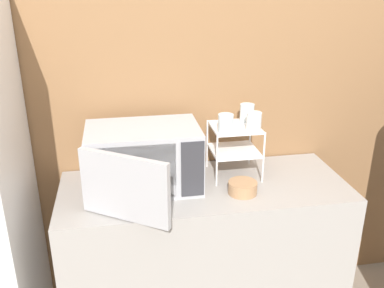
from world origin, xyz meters
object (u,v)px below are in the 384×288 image
(dish_rack, at_px, (235,140))
(glass_front_left, at_px, (226,123))
(glass_back_right, at_px, (247,113))
(glass_front_right, at_px, (254,121))
(microwave, at_px, (143,159))
(bowl, at_px, (243,188))

(dish_rack, distance_m, glass_front_left, 0.17)
(glass_back_right, bearing_deg, dish_rack, -139.39)
(dish_rack, bearing_deg, glass_front_right, -43.92)
(microwave, distance_m, glass_front_right, 0.61)
(dish_rack, relative_size, glass_back_right, 2.97)
(microwave, xyz_separation_m, dish_rack, (0.51, 0.08, 0.04))
(glass_back_right, relative_size, bowl, 0.65)
(glass_back_right, relative_size, glass_front_right, 1.00)
(dish_rack, height_order, bowl, dish_rack)
(bowl, bearing_deg, glass_back_right, 71.64)
(dish_rack, height_order, glass_front_right, glass_front_right)
(dish_rack, relative_size, glass_front_right, 2.97)
(glass_front_left, bearing_deg, glass_back_right, 43.76)
(glass_back_right, height_order, glass_front_right, same)
(dish_rack, bearing_deg, microwave, -171.36)
(microwave, xyz_separation_m, glass_front_left, (0.43, -0.00, 0.17))
(glass_front_left, bearing_deg, dish_rack, 46.99)
(microwave, distance_m, dish_rack, 0.51)
(glass_front_left, distance_m, glass_front_right, 0.15)
(glass_front_right, xyz_separation_m, bowl, (-0.09, -0.15, -0.30))
(dish_rack, xyz_separation_m, glass_front_right, (0.08, -0.07, 0.13))
(microwave, distance_m, glass_front_left, 0.46)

